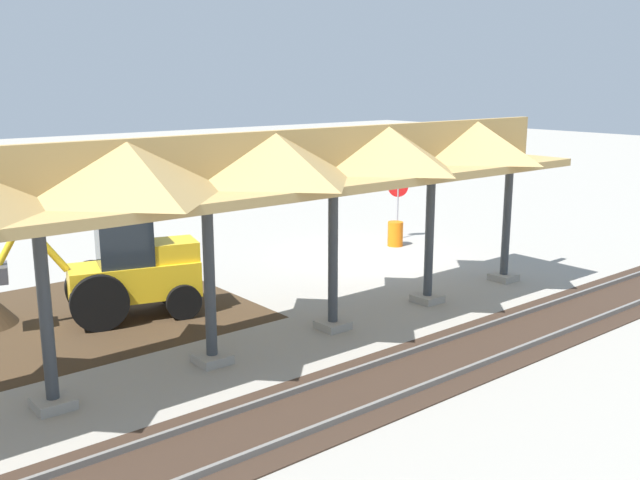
# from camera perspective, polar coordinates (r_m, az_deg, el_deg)

# --- Properties ---
(ground_plane) EXTENTS (120.00, 120.00, 0.00)m
(ground_plane) POSITION_cam_1_polar(r_m,az_deg,el_deg) (24.44, 3.92, -1.45)
(ground_plane) COLOR #9E998E
(dirt_work_zone) EXTENTS (9.34, 7.00, 0.01)m
(dirt_work_zone) POSITION_cam_1_polar(r_m,az_deg,el_deg) (19.35, -20.14, -6.06)
(dirt_work_zone) COLOR #42301E
(dirt_work_zone) RESTS_ON ground
(platform_canopy) EXTENTS (21.65, 3.20, 4.90)m
(platform_canopy) POSITION_cam_1_polar(r_m,az_deg,el_deg) (14.71, -9.14, 5.50)
(platform_canopy) COLOR #9E998E
(platform_canopy) RESTS_ON ground
(rail_tracks) EXTENTS (60.00, 2.58, 0.15)m
(rail_tracks) POSITION_cam_1_polar(r_m,az_deg,el_deg) (19.75, 19.54, -5.56)
(rail_tracks) COLOR slate
(rail_tracks) RESTS_ON ground
(stop_sign) EXTENTS (0.62, 0.49, 2.40)m
(stop_sign) POSITION_cam_1_polar(r_m,az_deg,el_deg) (27.08, 6.25, 3.64)
(stop_sign) COLOR gray
(stop_sign) RESTS_ON ground
(backhoe) EXTENTS (5.22, 2.53, 2.82)m
(backhoe) POSITION_cam_1_polar(r_m,az_deg,el_deg) (18.71, -15.10, -2.29)
(backhoe) COLOR yellow
(backhoe) RESTS_ON ground
(traffic_barrel) EXTENTS (0.56, 0.56, 0.90)m
(traffic_barrel) POSITION_cam_1_polar(r_m,az_deg,el_deg) (26.20, 6.04, 0.49)
(traffic_barrel) COLOR orange
(traffic_barrel) RESTS_ON ground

